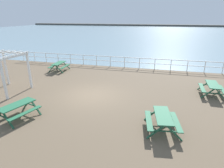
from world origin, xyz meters
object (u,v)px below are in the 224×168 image
Objects in this scene: picnic_table_far_left at (17,108)px; picnic_table_far_right at (212,87)px; lattice_pergola at (3,64)px; picnic_table_mid_centre at (59,65)px; picnic_table_near_left at (163,118)px.

picnic_table_far_right is at bearing -43.80° from picnic_table_far_left.
picnic_table_far_left is 4.70m from lattice_pergola.
lattice_pergola reaches higher than picnic_table_far_right.
picnic_table_mid_centre is 13.31m from picnic_table_far_right.
lattice_pergola is (-0.86, -5.69, 1.41)m from picnic_table_mid_centre.
picnic_table_mid_centre and picnic_table_far_right have the same top height.
picnic_table_near_left is 1.08× the size of picnic_table_far_right.
picnic_table_near_left is at bearing 149.47° from picnic_table_far_right.
picnic_table_far_left is 1.17× the size of picnic_table_far_right.
picnic_table_far_left is at bearing -36.76° from lattice_pergola.
lattice_pergola reaches higher than picnic_table_far_left.
picnic_table_far_left and picnic_table_far_right have the same top height.
picnic_table_mid_centre is (-9.78, 7.89, 0.00)m from picnic_table_near_left.
lattice_pergola is (-10.64, 2.20, 1.41)m from picnic_table_near_left.
picnic_table_mid_centre is at bearing 33.35° from picnic_table_far_left.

